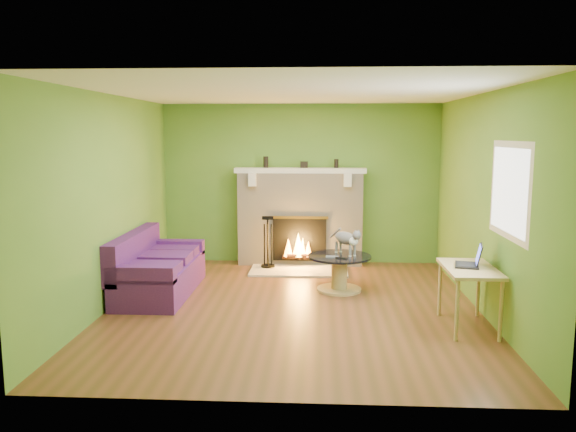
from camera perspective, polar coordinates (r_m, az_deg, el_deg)
name	(u,v)px	position (r m, az deg, el deg)	size (l,w,h in m)	color
floor	(294,307)	(7.03, 0.56, -9.21)	(5.00, 5.00, 0.00)	brown
ceiling	(294,92)	(6.72, 0.60, 12.45)	(5.00, 5.00, 0.00)	white
wall_back	(301,184)	(9.23, 1.28, 3.25)	(5.00, 5.00, 0.00)	#4F842B
wall_front	(279,242)	(4.28, -0.94, -2.70)	(5.00, 5.00, 0.00)	#4F842B
wall_left	(110,201)	(7.21, -17.59, 1.43)	(5.00, 5.00, 0.00)	#4F842B
wall_right	(484,204)	(7.02, 19.26, 1.17)	(5.00, 5.00, 0.00)	#4F842B
window_frame	(510,190)	(6.13, 21.59, 2.43)	(1.20, 1.20, 0.00)	silver
window_pane	(509,190)	(6.13, 21.52, 2.43)	(1.06, 1.06, 0.00)	white
fireplace	(300,218)	(9.11, 1.23, -0.16)	(2.10, 0.46, 1.58)	beige
hearth	(299,271)	(8.75, 1.10, -5.56)	(1.50, 0.75, 0.03)	beige
mantel	(300,170)	(9.01, 1.24, 4.66)	(2.10, 0.28, 0.08)	silver
sofa	(156,270)	(7.73, -13.23, -5.37)	(0.86, 1.82, 0.82)	#45175B
coffee_table	(339,270)	(7.69, 5.23, -5.52)	(0.86, 0.86, 0.49)	tan
desk	(469,275)	(6.45, 17.96, -5.68)	(0.54, 0.92, 0.68)	tan
cat	(345,241)	(7.66, 5.85, -2.56)	(0.22, 0.60, 0.38)	#5E5E62
remote_silver	(332,257)	(7.52, 4.52, -4.14)	(0.17, 0.04, 0.02)	gray
remote_black	(341,258)	(7.47, 5.45, -4.25)	(0.16, 0.04, 0.02)	black
laptop	(467,255)	(6.45, 17.75, -3.81)	(0.29, 0.33, 0.25)	black
fire_tools	(268,242)	(8.84, -2.07, -2.61)	(0.22, 0.22, 0.82)	black
mantel_vase_left	(266,162)	(9.07, -2.27, 5.50)	(0.08, 0.08, 0.18)	black
mantel_vase_right	(336,163)	(9.03, 4.93, 5.34)	(0.07, 0.07, 0.14)	black
mantel_box	(304,165)	(9.03, 1.65, 5.24)	(0.12, 0.08, 0.10)	black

